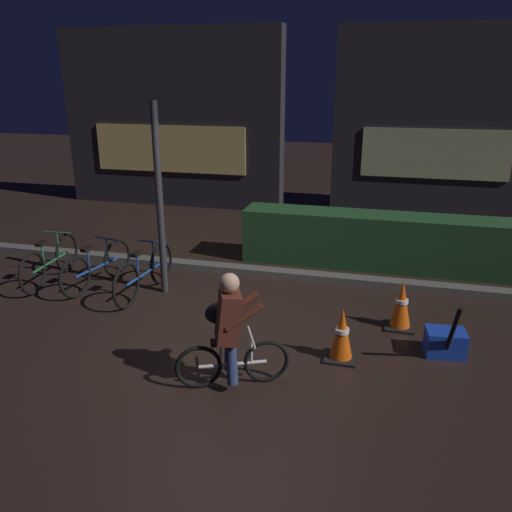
{
  "coord_description": "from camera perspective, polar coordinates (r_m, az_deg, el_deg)",
  "views": [
    {
      "loc": [
        1.74,
        -5.35,
        3.05
      ],
      "look_at": [
        0.2,
        0.6,
        0.9
      ],
      "focal_mm": 36.22,
      "sensor_mm": 36.0,
      "label": 1
    }
  ],
  "objects": [
    {
      "name": "parked_bike_leftmost",
      "position": [
        8.6,
        -21.76,
        -0.56
      ],
      "size": [
        0.46,
        1.6,
        0.74
      ],
      "rotation": [
        0.0,
        0.0,
        1.64
      ],
      "color": "black",
      "rests_on": "ground"
    },
    {
      "name": "traffic_cone_far",
      "position": [
        6.8,
        15.76,
        -5.24
      ],
      "size": [
        0.36,
        0.36,
        0.65
      ],
      "color": "black",
      "rests_on": "ground"
    },
    {
      "name": "hedge_row",
      "position": [
        8.84,
        14.25,
        1.56
      ],
      "size": [
        4.8,
        0.7,
        0.9
      ],
      "primitive_type": "cube",
      "color": "#214723",
      "rests_on": "ground"
    },
    {
      "name": "street_post",
      "position": [
        7.44,
        -10.61,
        5.92
      ],
      "size": [
        0.1,
        0.1,
        2.75
      ],
      "primitive_type": "cylinder",
      "color": "#2D2D33",
      "rests_on": "ground"
    },
    {
      "name": "parked_bike_left_mid",
      "position": [
        8.18,
        -17.15,
        -1.11
      ],
      "size": [
        0.46,
        1.51,
        0.7
      ],
      "rotation": [
        0.0,
        0.0,
        1.37
      ],
      "color": "black",
      "rests_on": "ground"
    },
    {
      "name": "storefront_right",
      "position": [
        12.63,
        19.41,
        13.72
      ],
      "size": [
        4.59,
        0.54,
        4.14
      ],
      "color": "#262328",
      "rests_on": "ground"
    },
    {
      "name": "sidewalk_curb",
      "position": [
        8.31,
        1.43,
        -1.83
      ],
      "size": [
        12.0,
        0.24,
        0.12
      ],
      "primitive_type": "cube",
      "color": "#56544F",
      "rests_on": "ground"
    },
    {
      "name": "storefront_left",
      "position": [
        12.96,
        -9.23,
        14.61
      ],
      "size": [
        5.4,
        0.54,
        4.13
      ],
      "color": "#262328",
      "rests_on": "ground"
    },
    {
      "name": "closed_umbrella",
      "position": [
        6.07,
        20.81,
        -8.0
      ],
      "size": [
        0.11,
        0.41,
        0.79
      ],
      "primitive_type": "cylinder",
      "rotation": [
        0.0,
        0.43,
        4.86
      ],
      "color": "black",
      "rests_on": "ground"
    },
    {
      "name": "cyclist",
      "position": [
        5.27,
        -2.96,
        -8.11
      ],
      "size": [
        1.1,
        0.55,
        1.25
      ],
      "rotation": [
        0.0,
        0.0,
        0.42
      ],
      "color": "black",
      "rests_on": "ground"
    },
    {
      "name": "blue_crate",
      "position": [
        6.4,
        20.16,
        -8.95
      ],
      "size": [
        0.47,
        0.37,
        0.3
      ],
      "primitive_type": "cube",
      "rotation": [
        0.0,
        0.0,
        0.11
      ],
      "color": "#193DB7",
      "rests_on": "ground"
    },
    {
      "name": "traffic_cone_near",
      "position": [
        5.94,
        9.46,
        -8.59
      ],
      "size": [
        0.36,
        0.36,
        0.62
      ],
      "color": "black",
      "rests_on": "ground"
    },
    {
      "name": "ground_plane",
      "position": [
        6.4,
        -3.12,
        -9.21
      ],
      "size": [
        40.0,
        40.0,
        0.0
      ],
      "primitive_type": "plane",
      "color": "black"
    },
    {
      "name": "parked_bike_center_left",
      "position": [
        7.69,
        -12.2,
        -1.82
      ],
      "size": [
        0.46,
        1.62,
        0.75
      ],
      "rotation": [
        0.0,
        0.0,
        1.49
      ],
      "color": "black",
      "rests_on": "ground"
    }
  ]
}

